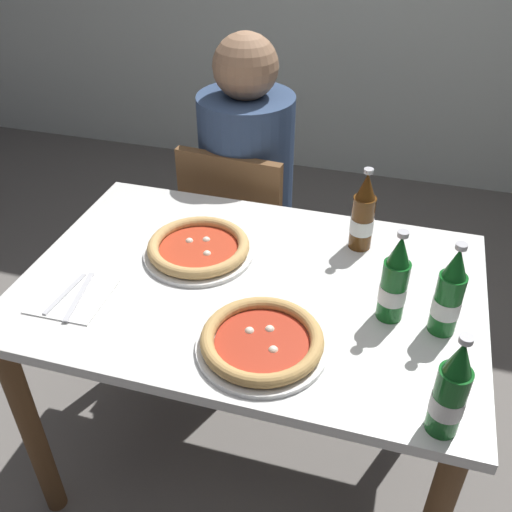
# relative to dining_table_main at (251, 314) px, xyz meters

# --- Properties ---
(ground_plane) EXTENTS (8.00, 8.00, 0.00)m
(ground_plane) POSITION_rel_dining_table_main_xyz_m (0.00, 0.00, -0.64)
(ground_plane) COLOR slate
(dining_table_main) EXTENTS (1.20, 0.80, 0.75)m
(dining_table_main) POSITION_rel_dining_table_main_xyz_m (0.00, 0.00, 0.00)
(dining_table_main) COLOR silver
(dining_table_main) RESTS_ON ground_plane
(chair_behind_table) EXTENTS (0.43, 0.43, 0.85)m
(chair_behind_table) POSITION_rel_dining_table_main_xyz_m (-0.22, 0.61, -0.15)
(chair_behind_table) COLOR brown
(chair_behind_table) RESTS_ON ground_plane
(diner_seated) EXTENTS (0.34, 0.34, 1.21)m
(diner_seated) POSITION_rel_dining_table_main_xyz_m (-0.21, 0.66, -0.05)
(diner_seated) COLOR #2D3342
(diner_seated) RESTS_ON ground_plane
(pizza_margherita_near) EXTENTS (0.31, 0.31, 0.04)m
(pizza_margherita_near) POSITION_rel_dining_table_main_xyz_m (-0.18, 0.08, 0.14)
(pizza_margherita_near) COLOR white
(pizza_margherita_near) RESTS_ON dining_table_main
(pizza_marinara_far) EXTENTS (0.31, 0.31, 0.04)m
(pizza_marinara_far) POSITION_rel_dining_table_main_xyz_m (0.09, -0.23, 0.14)
(pizza_marinara_far) COLOR white
(pizza_marinara_far) RESTS_ON dining_table_main
(beer_bottle_left) EXTENTS (0.07, 0.07, 0.25)m
(beer_bottle_left) POSITION_rel_dining_table_main_xyz_m (0.49, -0.05, 0.22)
(beer_bottle_left) COLOR #14591E
(beer_bottle_left) RESTS_ON dining_table_main
(beer_bottle_center) EXTENTS (0.07, 0.07, 0.25)m
(beer_bottle_center) POSITION_rel_dining_table_main_xyz_m (0.36, -0.03, 0.22)
(beer_bottle_center) COLOR #14591E
(beer_bottle_center) RESTS_ON dining_table_main
(beer_bottle_right) EXTENTS (0.07, 0.07, 0.25)m
(beer_bottle_right) POSITION_rel_dining_table_main_xyz_m (0.25, 0.25, 0.22)
(beer_bottle_right) COLOR #512D0F
(beer_bottle_right) RESTS_ON dining_table_main
(beer_bottle_extra) EXTENTS (0.07, 0.07, 0.25)m
(beer_bottle_extra) POSITION_rel_dining_table_main_xyz_m (0.49, -0.34, 0.22)
(beer_bottle_extra) COLOR #14591E
(beer_bottle_extra) RESTS_ON dining_table_main
(napkin_with_cutlery) EXTENTS (0.18, 0.19, 0.01)m
(napkin_with_cutlery) POSITION_rel_dining_table_main_xyz_m (-0.42, -0.19, 0.12)
(napkin_with_cutlery) COLOR white
(napkin_with_cutlery) RESTS_ON dining_table_main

